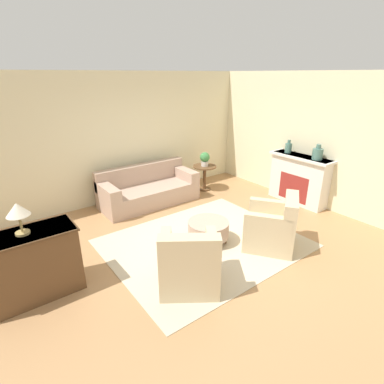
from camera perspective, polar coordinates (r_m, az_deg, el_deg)
The scene contains 15 objects.
ground_plane at distance 5.26m, azimuth 2.32°, elevation -9.77°, with size 16.00×16.00×0.00m, color #AD7F51.
wall_back at distance 7.00m, azimuth -12.22°, elevation 10.12°, with size 9.44×0.12×2.80m.
wall_right at distance 7.00m, azimuth 22.73°, elevation 8.95°, with size 0.12×10.04×2.80m.
rug at distance 5.26m, azimuth 2.32°, elevation -9.72°, with size 3.16×2.59×0.01m.
couch at distance 6.80m, azimuth -8.35°, elevation 0.36°, with size 2.16×0.91×0.83m.
armchair_left at distance 4.13m, azimuth -0.55°, elevation -13.59°, with size 1.09×1.09×0.91m.
armchair_right at distance 5.19m, azimuth 15.16°, elevation -6.48°, with size 1.09×1.09×0.91m.
ottoman_table at distance 5.17m, azimuth 3.13°, elevation -7.04°, with size 0.70×0.70×0.39m.
side_table at distance 7.47m, azimuth 2.41°, elevation 3.59°, with size 0.58×0.58×0.62m.
fireplace at distance 7.09m, azimuth 19.70°, elevation 2.47°, with size 0.44×1.40×1.08m.
dresser at distance 4.43m, azimuth -28.43°, elevation -12.05°, with size 1.19×0.56×0.92m.
vase_mantel_near at distance 7.10m, azimuth 17.88°, elevation 8.04°, with size 0.15×0.15×0.29m.
vase_mantel_far at distance 6.72m, azimuth 22.81°, elevation 6.76°, with size 0.21×0.21×0.32m.
potted_plant_on_side_table at distance 7.36m, azimuth 2.46°, elevation 6.39°, with size 0.24×0.24×0.34m.
table_lamp at distance 4.10m, azimuth -30.28°, elevation -3.18°, with size 0.27×0.27×0.41m.
Camera 1 is at (-2.86, -3.46, 2.74)m, focal length 28.00 mm.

